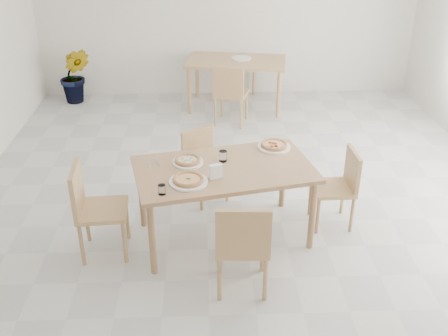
{
  "coord_description": "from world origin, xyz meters",
  "views": [
    {
      "loc": [
        -0.38,
        -4.88,
        2.96
      ],
      "look_at": [
        -0.22,
        -0.66,
        0.75
      ],
      "focal_mm": 42.0,
      "sensor_mm": 36.0,
      "label": 1
    }
  ],
  "objects_px": {
    "tumbler_b": "(162,190)",
    "plate_mushroom": "(188,162)",
    "pizza_margherita": "(188,179)",
    "pizza_mushroom": "(188,160)",
    "chair_back_s": "(230,91)",
    "chair_north": "(202,160)",
    "second_table": "(236,66)",
    "tumbler_a": "(223,156)",
    "chair_back_n": "(241,59)",
    "chair_south": "(243,242)",
    "chair_east": "(341,183)",
    "plate_pepperoni": "(274,147)",
    "main_table": "(224,175)",
    "potted_plant": "(75,76)",
    "chair_west": "(92,204)",
    "napkin_holder": "(216,172)",
    "plate_margherita": "(188,182)",
    "plate_empty": "(241,58)",
    "pizza_pepperoni": "(274,145)"
  },
  "relations": [
    {
      "from": "tumbler_b",
      "to": "plate_mushroom",
      "type": "bearing_deg",
      "value": 70.04
    },
    {
      "from": "plate_mushroom",
      "to": "pizza_margherita",
      "type": "bearing_deg",
      "value": -88.0
    },
    {
      "from": "pizza_mushroom",
      "to": "chair_back_s",
      "type": "bearing_deg",
      "value": 78.92
    },
    {
      "from": "chair_north",
      "to": "second_table",
      "type": "bearing_deg",
      "value": 47.95
    },
    {
      "from": "tumbler_a",
      "to": "chair_back_n",
      "type": "distance_m",
      "value": 4.22
    },
    {
      "from": "chair_south",
      "to": "chair_east",
      "type": "height_order",
      "value": "chair_south"
    },
    {
      "from": "plate_pepperoni",
      "to": "tumbler_a",
      "type": "xyz_separation_m",
      "value": [
        -0.51,
        -0.27,
        0.04
      ]
    },
    {
      "from": "main_table",
      "to": "chair_east",
      "type": "height_order",
      "value": "chair_east"
    },
    {
      "from": "chair_north",
      "to": "chair_back_s",
      "type": "height_order",
      "value": "chair_back_s"
    },
    {
      "from": "chair_east",
      "to": "potted_plant",
      "type": "relative_size",
      "value": 0.91
    },
    {
      "from": "chair_east",
      "to": "chair_west",
      "type": "bearing_deg",
      "value": -82.06
    },
    {
      "from": "napkin_holder",
      "to": "chair_south",
      "type": "bearing_deg",
      "value": -91.8
    },
    {
      "from": "main_table",
      "to": "potted_plant",
      "type": "height_order",
      "value": "potted_plant"
    },
    {
      "from": "chair_north",
      "to": "chair_back_n",
      "type": "bearing_deg",
      "value": 48.44
    },
    {
      "from": "chair_west",
      "to": "pizza_mushroom",
      "type": "relative_size",
      "value": 3.62
    },
    {
      "from": "chair_north",
      "to": "chair_east",
      "type": "bearing_deg",
      "value": -54.52
    },
    {
      "from": "chair_west",
      "to": "plate_margherita",
      "type": "relative_size",
      "value": 2.64
    },
    {
      "from": "chair_south",
      "to": "plate_pepperoni",
      "type": "bearing_deg",
      "value": -105.45
    },
    {
      "from": "chair_west",
      "to": "second_table",
      "type": "xyz_separation_m",
      "value": [
        1.5,
        3.69,
        0.15
      ]
    },
    {
      "from": "plate_empty",
      "to": "chair_north",
      "type": "bearing_deg",
      "value": -102.22
    },
    {
      "from": "main_table",
      "to": "tumbler_b",
      "type": "bearing_deg",
      "value": -152.05
    },
    {
      "from": "plate_margherita",
      "to": "pizza_margherita",
      "type": "height_order",
      "value": "pizza_margherita"
    },
    {
      "from": "second_table",
      "to": "plate_mushroom",
      "type": "bearing_deg",
      "value": -91.89
    },
    {
      "from": "plate_mushroom",
      "to": "napkin_holder",
      "type": "height_order",
      "value": "napkin_holder"
    },
    {
      "from": "plate_margherita",
      "to": "chair_back_n",
      "type": "height_order",
      "value": "chair_back_n"
    },
    {
      "from": "chair_north",
      "to": "pizza_margherita",
      "type": "height_order",
      "value": "pizza_margherita"
    },
    {
      "from": "chair_east",
      "to": "pizza_margherita",
      "type": "height_order",
      "value": "pizza_margherita"
    },
    {
      "from": "plate_pepperoni",
      "to": "tumbler_b",
      "type": "relative_size",
      "value": 3.82
    },
    {
      "from": "chair_south",
      "to": "plate_empty",
      "type": "height_order",
      "value": "chair_south"
    },
    {
      "from": "plate_pepperoni",
      "to": "tumbler_a",
      "type": "relative_size",
      "value": 3.16
    },
    {
      "from": "main_table",
      "to": "chair_west",
      "type": "bearing_deg",
      "value": 177.57
    },
    {
      "from": "plate_mushroom",
      "to": "tumbler_a",
      "type": "xyz_separation_m",
      "value": [
        0.33,
        0.03,
        0.04
      ]
    },
    {
      "from": "napkin_holder",
      "to": "potted_plant",
      "type": "distance_m",
      "value": 4.56
    },
    {
      "from": "chair_south",
      "to": "chair_north",
      "type": "bearing_deg",
      "value": -76.36
    },
    {
      "from": "plate_mushroom",
      "to": "second_table",
      "type": "height_order",
      "value": "plate_mushroom"
    },
    {
      "from": "tumbler_a",
      "to": "pizza_margherita",
      "type": "bearing_deg",
      "value": -128.1
    },
    {
      "from": "tumbler_b",
      "to": "chair_back_n",
      "type": "height_order",
      "value": "chair_back_n"
    },
    {
      "from": "napkin_holder",
      "to": "pizza_pepperoni",
      "type": "bearing_deg",
      "value": 26.56
    },
    {
      "from": "plate_pepperoni",
      "to": "pizza_mushroom",
      "type": "relative_size",
      "value": 1.31
    },
    {
      "from": "tumbler_a",
      "to": "chair_back_s",
      "type": "distance_m",
      "value": 2.66
    },
    {
      "from": "napkin_holder",
      "to": "chair_back_n",
      "type": "relative_size",
      "value": 0.15
    },
    {
      "from": "main_table",
      "to": "chair_east",
      "type": "distance_m",
      "value": 1.18
    },
    {
      "from": "pizza_pepperoni",
      "to": "napkin_holder",
      "type": "relative_size",
      "value": 2.47
    },
    {
      "from": "chair_east",
      "to": "chair_back_s",
      "type": "relative_size",
      "value": 0.9
    },
    {
      "from": "chair_west",
      "to": "plate_pepperoni",
      "type": "bearing_deg",
      "value": -73.87
    },
    {
      "from": "pizza_pepperoni",
      "to": "second_table",
      "type": "distance_m",
      "value": 3.09
    },
    {
      "from": "pizza_pepperoni",
      "to": "chair_back_n",
      "type": "bearing_deg",
      "value": 90.89
    },
    {
      "from": "plate_mushroom",
      "to": "tumbler_a",
      "type": "distance_m",
      "value": 0.33
    },
    {
      "from": "pizza_pepperoni",
      "to": "chair_back_s",
      "type": "distance_m",
      "value": 2.4
    },
    {
      "from": "chair_north",
      "to": "chair_west",
      "type": "xyz_separation_m",
      "value": [
        -0.98,
        -0.98,
        0.07
      ]
    }
  ]
}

